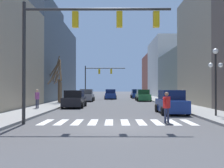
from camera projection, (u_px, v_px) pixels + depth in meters
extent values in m
plane|color=#4C4C4F|center=(117.00, 127.00, 12.99)|extent=(240.00, 240.00, 0.00)
cube|color=#515B66|center=(34.00, 53.00, 36.11)|extent=(6.00, 11.71, 13.60)
cube|color=#515B66|center=(55.00, 65.00, 48.88)|extent=(6.00, 13.84, 12.57)
cube|color=tan|center=(218.00, 48.00, 28.63)|extent=(6.00, 12.13, 12.52)
cube|color=gray|center=(185.00, 76.00, 42.19)|extent=(6.00, 15.06, 7.55)
cube|color=beige|center=(166.00, 69.00, 57.33)|extent=(6.00, 15.16, 12.29)
cube|color=#934C3D|center=(155.00, 75.00, 71.51)|extent=(6.00, 13.23, 10.61)
cube|color=white|center=(46.00, 122.00, 14.82)|extent=(0.45, 2.60, 0.01)
cube|color=white|center=(61.00, 122.00, 14.81)|extent=(0.45, 2.60, 0.01)
cube|color=white|center=(77.00, 122.00, 14.81)|extent=(0.45, 2.60, 0.01)
cube|color=white|center=(93.00, 122.00, 14.80)|extent=(0.45, 2.60, 0.01)
cube|color=white|center=(109.00, 122.00, 14.80)|extent=(0.45, 2.60, 0.01)
cube|color=white|center=(125.00, 122.00, 14.79)|extent=(0.45, 2.60, 0.01)
cube|color=white|center=(141.00, 122.00, 14.78)|extent=(0.45, 2.60, 0.01)
cube|color=white|center=(157.00, 122.00, 14.78)|extent=(0.45, 2.60, 0.01)
cube|color=white|center=(173.00, 122.00, 14.77)|extent=(0.45, 2.60, 0.01)
cube|color=white|center=(189.00, 122.00, 14.77)|extent=(0.45, 2.60, 0.01)
cylinder|color=#2D2D2D|center=(24.00, 63.00, 14.03)|extent=(0.18, 0.18, 6.57)
cylinder|color=#2D2D2D|center=(97.00, 9.00, 14.05)|extent=(7.89, 0.14, 0.14)
cube|color=yellow|center=(75.00, 19.00, 14.05)|extent=(0.32, 0.28, 0.84)
cube|color=yellow|center=(119.00, 19.00, 14.03)|extent=(0.32, 0.28, 0.84)
cube|color=yellow|center=(156.00, 19.00, 14.02)|extent=(0.32, 0.28, 0.84)
cylinder|color=#2D2D2D|center=(85.00, 83.00, 44.46)|extent=(0.18, 0.18, 5.67)
cylinder|color=#2D2D2D|center=(105.00, 68.00, 44.48)|extent=(6.76, 0.14, 0.14)
cube|color=yellow|center=(99.00, 71.00, 44.47)|extent=(0.32, 0.28, 0.84)
cube|color=yellow|center=(111.00, 71.00, 44.46)|extent=(0.32, 0.28, 0.84)
cylinder|color=black|center=(216.00, 85.00, 16.89)|extent=(0.12, 0.12, 3.99)
sphere|color=white|center=(216.00, 51.00, 16.92)|extent=(0.36, 0.36, 0.36)
sphere|color=white|center=(211.00, 65.00, 16.91)|extent=(0.31, 0.31, 0.31)
sphere|color=white|center=(221.00, 65.00, 16.90)|extent=(0.31, 0.31, 0.31)
cube|color=gray|center=(87.00, 97.00, 37.60)|extent=(1.85, 4.38, 0.86)
cube|color=#464648|center=(87.00, 92.00, 37.61)|extent=(1.70, 2.28, 0.70)
cylinder|color=black|center=(81.00, 99.00, 38.96)|extent=(0.22, 0.64, 0.64)
cylinder|color=black|center=(94.00, 99.00, 38.94)|extent=(0.22, 0.64, 0.64)
cylinder|color=black|center=(79.00, 99.00, 36.24)|extent=(0.22, 0.64, 0.64)
cylinder|color=black|center=(92.00, 99.00, 36.23)|extent=(0.22, 0.64, 0.64)
cube|color=navy|center=(111.00, 96.00, 45.13)|extent=(1.80, 4.65, 0.83)
cube|color=#0E1C46|center=(111.00, 91.00, 45.14)|extent=(1.65, 2.42, 0.68)
cylinder|color=black|center=(116.00, 97.00, 43.68)|extent=(0.22, 0.64, 0.64)
cylinder|color=black|center=(105.00, 97.00, 43.69)|extent=(0.22, 0.64, 0.64)
cylinder|color=black|center=(116.00, 97.00, 46.56)|extent=(0.22, 0.64, 0.64)
cylinder|color=black|center=(106.00, 97.00, 46.57)|extent=(0.22, 0.64, 0.64)
cube|color=navy|center=(171.00, 105.00, 19.70)|extent=(1.72, 4.33, 0.88)
cube|color=#0E1C46|center=(171.00, 95.00, 19.71)|extent=(1.59, 2.25, 0.72)
cylinder|color=black|center=(157.00, 108.00, 21.04)|extent=(0.22, 0.64, 0.64)
cylinder|color=black|center=(178.00, 108.00, 21.03)|extent=(0.22, 0.64, 0.64)
cylinder|color=black|center=(163.00, 111.00, 18.36)|extent=(0.22, 0.64, 0.64)
cylinder|color=black|center=(188.00, 111.00, 18.35)|extent=(0.22, 0.64, 0.64)
cube|color=#236B38|center=(143.00, 97.00, 38.43)|extent=(1.79, 4.78, 0.83)
cube|color=#133A1E|center=(143.00, 92.00, 38.44)|extent=(1.65, 2.49, 0.68)
cylinder|color=black|center=(136.00, 98.00, 39.92)|extent=(0.22, 0.64, 0.64)
cylinder|color=black|center=(148.00, 98.00, 39.91)|extent=(0.22, 0.64, 0.64)
cylinder|color=black|center=(138.00, 99.00, 36.95)|extent=(0.22, 0.64, 0.64)
cylinder|color=black|center=(151.00, 99.00, 36.94)|extent=(0.22, 0.64, 0.64)
cube|color=black|center=(75.00, 101.00, 26.04)|extent=(1.83, 4.77, 0.83)
cube|color=black|center=(75.00, 94.00, 26.05)|extent=(1.68, 2.48, 0.68)
cylinder|color=black|center=(68.00, 103.00, 27.52)|extent=(0.22, 0.64, 0.64)
cylinder|color=black|center=(85.00, 103.00, 27.51)|extent=(0.22, 0.64, 0.64)
cylinder|color=black|center=(62.00, 105.00, 24.56)|extent=(0.22, 0.64, 0.64)
cylinder|color=black|center=(82.00, 105.00, 24.55)|extent=(0.22, 0.64, 0.64)
cube|color=navy|center=(137.00, 95.00, 48.67)|extent=(1.86, 4.37, 0.82)
cube|color=#0E1C46|center=(137.00, 91.00, 48.68)|extent=(1.71, 2.27, 0.67)
cylinder|color=black|center=(131.00, 96.00, 50.02)|extent=(0.22, 0.64, 0.64)
cylinder|color=black|center=(141.00, 96.00, 50.01)|extent=(0.22, 0.64, 0.64)
cylinder|color=black|center=(132.00, 97.00, 47.32)|extent=(0.22, 0.64, 0.64)
cylinder|color=black|center=(143.00, 97.00, 47.30)|extent=(0.22, 0.64, 0.64)
cylinder|color=#282D47|center=(36.00, 104.00, 23.08)|extent=(0.12, 0.12, 0.78)
cylinder|color=#282D47|center=(38.00, 104.00, 22.88)|extent=(0.12, 0.12, 0.78)
cube|color=#9E4C93|center=(37.00, 96.00, 22.99)|extent=(0.43, 0.42, 0.61)
sphere|color=tan|center=(37.00, 91.00, 23.00)|extent=(0.22, 0.22, 0.22)
cylinder|color=#9E4C93|center=(36.00, 96.00, 23.14)|extent=(0.25, 0.24, 0.60)
cylinder|color=#9E4C93|center=(39.00, 96.00, 22.84)|extent=(0.25, 0.24, 0.60)
cylinder|color=#282D47|center=(165.00, 116.00, 14.44)|extent=(0.12, 0.12, 0.81)
cylinder|color=#282D47|center=(168.00, 115.00, 14.65)|extent=(0.12, 0.12, 0.81)
cube|color=red|center=(167.00, 102.00, 14.56)|extent=(0.44, 0.44, 0.64)
sphere|color=#8C664C|center=(167.00, 94.00, 14.56)|extent=(0.23, 0.23, 0.23)
cylinder|color=red|center=(164.00, 103.00, 14.39)|extent=(0.26, 0.26, 0.62)
cylinder|color=red|center=(169.00, 103.00, 14.72)|extent=(0.26, 0.26, 0.62)
cylinder|color=#7A705B|center=(181.00, 103.00, 23.65)|extent=(0.11, 0.11, 0.77)
cylinder|color=#7A705B|center=(184.00, 104.00, 23.44)|extent=(0.11, 0.11, 0.77)
cube|color=black|center=(183.00, 96.00, 23.55)|extent=(0.41, 0.42, 0.61)
sphere|color=beige|center=(183.00, 91.00, 23.56)|extent=(0.22, 0.22, 0.22)
cylinder|color=black|center=(181.00, 96.00, 23.72)|extent=(0.24, 0.26, 0.59)
cylinder|color=black|center=(185.00, 96.00, 23.39)|extent=(0.24, 0.26, 0.59)
cylinder|color=brown|center=(59.00, 91.00, 32.59)|extent=(0.38, 0.38, 2.84)
cylinder|color=brown|center=(55.00, 72.00, 32.33)|extent=(1.22, 0.80, 2.63)
cylinder|color=brown|center=(60.00, 70.00, 33.55)|extent=(0.27, 1.97, 2.70)
cylinder|color=brown|center=(53.00, 71.00, 32.87)|extent=(1.78, 0.65, 2.49)
cylinder|color=brown|center=(60.00, 70.00, 31.43)|extent=(0.79, 2.55, 2.78)
cylinder|color=brown|center=(56.00, 69.00, 31.95)|extent=(0.62, 1.49, 3.26)
cylinder|color=brown|center=(61.00, 93.00, 30.84)|extent=(0.33, 0.33, 2.47)
cylinder|color=brown|center=(57.00, 77.00, 30.44)|extent=(0.69, 0.99, 1.72)
cylinder|color=brown|center=(58.00, 76.00, 30.23)|extent=(0.35, 1.38, 1.71)
cylinder|color=brown|center=(57.00, 74.00, 31.54)|extent=(1.16, 1.49, 2.57)
cylinder|color=brown|center=(54.00, 76.00, 30.47)|extent=(1.44, 1.01, 2.16)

